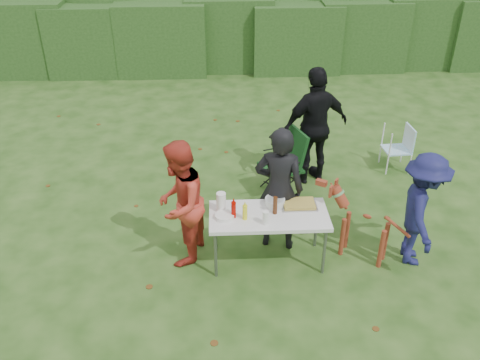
{
  "coord_description": "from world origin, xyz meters",
  "views": [
    {
      "loc": [
        -0.33,
        -5.14,
        4.38
      ],
      "look_at": [
        -0.07,
        0.5,
        1.0
      ],
      "focal_mm": 38.0,
      "sensor_mm": 36.0,
      "label": 1
    }
  ],
  "objects_px": {
    "lawn_chair": "(397,148)",
    "camping_chair": "(281,164)",
    "child": "(421,210)",
    "beer_bottle": "(275,205)",
    "mustard_bottle": "(245,212)",
    "person_red_jacket": "(180,204)",
    "person_cook": "(279,189)",
    "paper_towel_roll": "(221,202)",
    "dog": "(366,226)",
    "ketchup_bottle": "(234,210)",
    "person_black_puffy": "(315,126)",
    "folding_table": "(269,218)"
  },
  "relations": [
    {
      "from": "ketchup_bottle",
      "to": "mustard_bottle",
      "type": "bearing_deg",
      "value": -18.84
    },
    {
      "from": "person_red_jacket",
      "to": "dog",
      "type": "bearing_deg",
      "value": 101.81
    },
    {
      "from": "ketchup_bottle",
      "to": "paper_towel_roll",
      "type": "xyz_separation_m",
      "value": [
        -0.15,
        0.15,
        0.02
      ]
    },
    {
      "from": "camping_chair",
      "to": "ketchup_bottle",
      "type": "height_order",
      "value": "camping_chair"
    },
    {
      "from": "person_cook",
      "to": "lawn_chair",
      "type": "distance_m",
      "value": 3.09
    },
    {
      "from": "mustard_bottle",
      "to": "ketchup_bottle",
      "type": "bearing_deg",
      "value": 161.16
    },
    {
      "from": "person_cook",
      "to": "dog",
      "type": "xyz_separation_m",
      "value": [
        1.11,
        -0.33,
        -0.39
      ]
    },
    {
      "from": "mustard_bottle",
      "to": "person_red_jacket",
      "type": "bearing_deg",
      "value": 165.32
    },
    {
      "from": "folding_table",
      "to": "dog",
      "type": "relative_size",
      "value": 1.44
    },
    {
      "from": "beer_bottle",
      "to": "paper_towel_roll",
      "type": "bearing_deg",
      "value": 172.36
    },
    {
      "from": "person_cook",
      "to": "mustard_bottle",
      "type": "distance_m",
      "value": 0.64
    },
    {
      "from": "person_black_puffy",
      "to": "ketchup_bottle",
      "type": "relative_size",
      "value": 8.81
    },
    {
      "from": "child",
      "to": "camping_chair",
      "type": "height_order",
      "value": "child"
    },
    {
      "from": "lawn_chair",
      "to": "ketchup_bottle",
      "type": "distance_m",
      "value": 3.79
    },
    {
      "from": "person_black_puffy",
      "to": "paper_towel_roll",
      "type": "xyz_separation_m",
      "value": [
        -1.53,
        -1.97,
        -0.1
      ]
    },
    {
      "from": "ketchup_bottle",
      "to": "person_black_puffy",
      "type": "bearing_deg",
      "value": 56.98
    },
    {
      "from": "person_cook",
      "to": "ketchup_bottle",
      "type": "xyz_separation_m",
      "value": [
        -0.6,
        -0.39,
        -0.03
      ]
    },
    {
      "from": "child",
      "to": "beer_bottle",
      "type": "height_order",
      "value": "child"
    },
    {
      "from": "person_black_puffy",
      "to": "beer_bottle",
      "type": "distance_m",
      "value": 2.23
    },
    {
      "from": "paper_towel_roll",
      "to": "folding_table",
      "type": "bearing_deg",
      "value": -10.2
    },
    {
      "from": "person_black_puffy",
      "to": "dog",
      "type": "distance_m",
      "value": 2.13
    },
    {
      "from": "dog",
      "to": "folding_table",
      "type": "bearing_deg",
      "value": 32.86
    },
    {
      "from": "person_cook",
      "to": "dog",
      "type": "height_order",
      "value": "person_cook"
    },
    {
      "from": "lawn_chair",
      "to": "paper_towel_roll",
      "type": "xyz_separation_m",
      "value": [
        -3.03,
        -2.27,
        0.48
      ]
    },
    {
      "from": "mustard_bottle",
      "to": "dog",
      "type": "bearing_deg",
      "value": 4.0
    },
    {
      "from": "beer_bottle",
      "to": "person_cook",
      "type": "bearing_deg",
      "value": 75.82
    },
    {
      "from": "camping_chair",
      "to": "ketchup_bottle",
      "type": "relative_size",
      "value": 4.82
    },
    {
      "from": "person_black_puffy",
      "to": "person_red_jacket",
      "type": "bearing_deg",
      "value": 24.03
    },
    {
      "from": "folding_table",
      "to": "beer_bottle",
      "type": "xyz_separation_m",
      "value": [
        0.08,
        0.02,
        0.17
      ]
    },
    {
      "from": "person_black_puffy",
      "to": "camping_chair",
      "type": "relative_size",
      "value": 1.83
    },
    {
      "from": "camping_chair",
      "to": "beer_bottle",
      "type": "bearing_deg",
      "value": 60.96
    },
    {
      "from": "person_black_puffy",
      "to": "child",
      "type": "distance_m",
      "value": 2.36
    },
    {
      "from": "folding_table",
      "to": "ketchup_bottle",
      "type": "xyz_separation_m",
      "value": [
        -0.44,
        -0.04,
        0.16
      ]
    },
    {
      "from": "person_cook",
      "to": "camping_chair",
      "type": "bearing_deg",
      "value": -85.36
    },
    {
      "from": "person_red_jacket",
      "to": "lawn_chair",
      "type": "relative_size",
      "value": 2.16
    },
    {
      "from": "paper_towel_roll",
      "to": "person_red_jacket",
      "type": "bearing_deg",
      "value": 178.06
    },
    {
      "from": "lawn_chair",
      "to": "camping_chair",
      "type": "bearing_deg",
      "value": 15.11
    },
    {
      "from": "folding_table",
      "to": "mustard_bottle",
      "type": "height_order",
      "value": "mustard_bottle"
    },
    {
      "from": "dog",
      "to": "ketchup_bottle",
      "type": "xyz_separation_m",
      "value": [
        -1.71,
        -0.06,
        0.36
      ]
    },
    {
      "from": "folding_table",
      "to": "camping_chair",
      "type": "relative_size",
      "value": 1.41
    },
    {
      "from": "dog",
      "to": "mustard_bottle",
      "type": "distance_m",
      "value": 1.61
    },
    {
      "from": "paper_towel_roll",
      "to": "beer_bottle",
      "type": "bearing_deg",
      "value": -7.64
    },
    {
      "from": "camping_chair",
      "to": "beer_bottle",
      "type": "xyz_separation_m",
      "value": [
        -0.28,
        -1.65,
        0.33
      ]
    },
    {
      "from": "folding_table",
      "to": "person_red_jacket",
      "type": "xyz_separation_m",
      "value": [
        -1.12,
        0.12,
        0.16
      ]
    },
    {
      "from": "dog",
      "to": "beer_bottle",
      "type": "height_order",
      "value": "dog"
    },
    {
      "from": "person_cook",
      "to": "paper_towel_roll",
      "type": "height_order",
      "value": "person_cook"
    },
    {
      "from": "ketchup_bottle",
      "to": "paper_towel_roll",
      "type": "height_order",
      "value": "paper_towel_roll"
    },
    {
      "from": "person_black_puffy",
      "to": "dog",
      "type": "relative_size",
      "value": 1.87
    },
    {
      "from": "person_cook",
      "to": "lawn_chair",
      "type": "relative_size",
      "value": 2.26
    },
    {
      "from": "child",
      "to": "mustard_bottle",
      "type": "bearing_deg",
      "value": 100.92
    }
  ]
}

